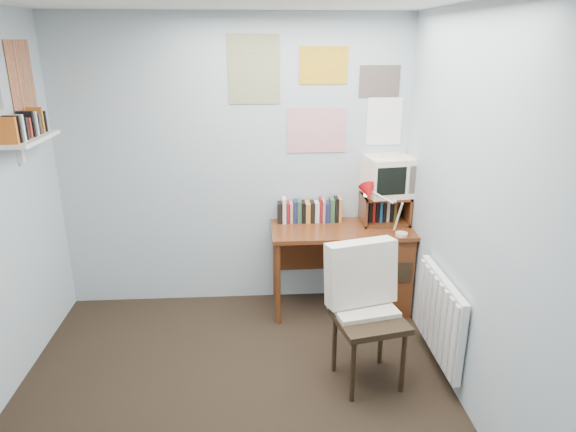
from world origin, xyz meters
The scene contains 13 objects.
ground centered at (0.00, 0.00, 0.00)m, with size 3.50×3.50×0.00m, color black.
back_wall centered at (0.00, 1.75, 1.25)m, with size 3.00×0.02×2.50m, color #A5B7BD.
right_wall centered at (1.50, 0.00, 1.25)m, with size 0.02×3.50×2.50m, color #A5B7BD.
desk centered at (1.17, 1.48, 0.41)m, with size 1.20×0.55×0.76m.
desk_chair centered at (0.92, 0.42, 0.48)m, with size 0.49×0.47×0.96m, color black.
desk_lamp centered at (1.36, 1.26, 0.94)m, with size 0.26×0.22×0.37m, color #BC0C0F.
tv_riser centered at (1.29, 1.59, 0.89)m, with size 0.40×0.30×0.25m, color #622F16.
crt_tv centered at (1.31, 1.61, 1.19)m, with size 0.38×0.35×0.36m, color #EFE2C8.
book_row centered at (0.66, 1.66, 0.87)m, with size 0.60×0.14×0.22m, color #622F16.
radiator centered at (1.46, 0.55, 0.42)m, with size 0.09×0.80×0.60m, color white.
wall_shelf centered at (-1.40, 1.10, 1.62)m, with size 0.20×0.62×0.24m, color white.
posters_back centered at (0.70, 1.74, 1.85)m, with size 1.20×0.01×0.90m, color white.
posters_left centered at (-1.49, 1.10, 2.00)m, with size 0.01×0.70×0.60m, color white.
Camera 1 is at (0.17, -2.58, 2.28)m, focal length 32.00 mm.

